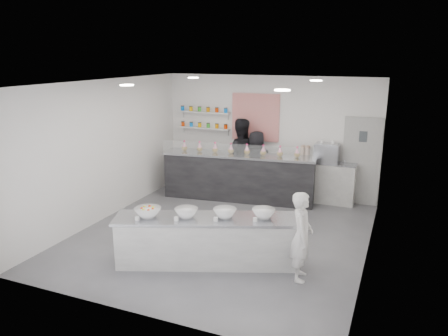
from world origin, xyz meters
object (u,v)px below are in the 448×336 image
Objects in this scene: back_bar at (239,177)px; espresso_machine at (327,153)px; espresso_ledge at (326,182)px; woman_prep at (302,236)px; staff_left at (240,157)px; staff_right at (256,164)px; prep_counter at (206,241)px.

back_bar is 2.19m from espresso_machine.
espresso_ledge is 0.93× the size of woman_prep.
staff_left is at bearing -175.18° from espresso_machine.
staff_left reaches higher than espresso_machine.
woman_prep reaches higher than espresso_machine.
back_bar reaches higher than espresso_ledge.
woman_prep is at bearing 96.50° from staff_right.
espresso_ledge is at bearing -6.92° from woman_prep.
staff_left is at bearing 80.99° from prep_counter.
staff_left is at bearing -175.26° from espresso_ledge.
woman_prep is (2.32, -3.31, 0.15)m from back_bar.
espresso_ledge reaches higher than prep_counter.
woman_prep reaches higher than prep_counter.
staff_right is (-1.73, -0.18, 0.33)m from espresso_ledge.
back_bar is 2.75× the size of espresso_ledge.
staff_left reaches higher than woman_prep.
espresso_machine reaches higher than back_bar.
espresso_ledge is at bearing 0.00° from espresso_machine.
espresso_machine reaches higher than espresso_ledge.
staff_left is at bearing 99.81° from back_bar.
staff_left reaches higher than espresso_ledge.
espresso_ledge is at bearing 164.23° from staff_right.
staff_left is (-2.17, -0.18, 0.48)m from espresso_ledge.
prep_counter is at bearing 74.09° from staff_right.
staff_right is at bearing -173.93° from espresso_machine.
woman_prep is at bearing -85.42° from espresso_machine.
woman_prep is at bearing -85.92° from espresso_ledge.
prep_counter is 3.89m from staff_right.
prep_counter is 3.49m from back_bar.
staff_left is 1.17× the size of staff_right.
espresso_machine is 1.75m from staff_right.
staff_left reaches higher than staff_right.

